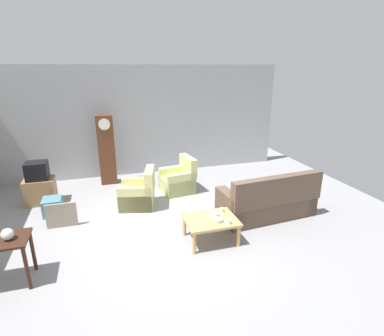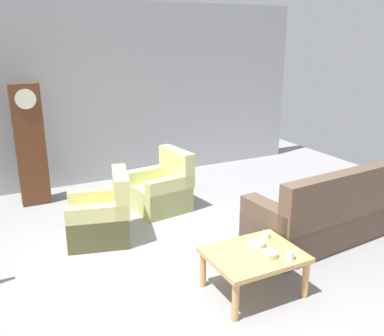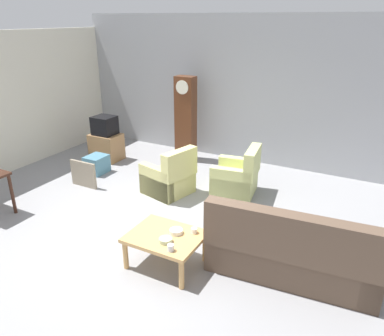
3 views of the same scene
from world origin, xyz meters
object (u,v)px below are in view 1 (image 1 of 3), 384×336
Objects in this scene: armchair_olive_far at (179,180)px; tv_crt at (37,171)px; grandfather_clock at (107,150)px; bowl_white_stacked at (214,214)px; bowl_shallow_green at (218,220)px; couch_floral at (268,202)px; cup_white_porcelain at (222,210)px; storage_box_blue at (53,207)px; tv_stand_cabinet at (40,191)px; armchair_olive_near at (139,194)px; glass_dome_cloche at (7,234)px; coffee_table_wood at (211,222)px; cup_blue_rimmed at (229,222)px; framed_picture_leaning at (61,215)px.

armchair_olive_far is 1.92× the size of tv_crt.
grandfather_clock is 11.14× the size of bowl_white_stacked.
bowl_shallow_green is (-0.01, -0.24, -0.00)m from bowl_white_stacked.
couch_floral reaches higher than cup_white_porcelain.
storage_box_blue is (-4.53, 1.46, -0.17)m from couch_floral.
armchair_olive_near is at bearing -20.98° from tv_stand_cabinet.
glass_dome_cloche is at bearing -88.14° from tv_crt.
coffee_table_wood is at bearing -64.76° from grandfather_clock.
tv_crt reaches higher than bowl_shallow_green.
coffee_table_wood is 5.56× the size of bowl_white_stacked.
cup_blue_rimmed reaches higher than storage_box_blue.
storage_box_blue is at bearing 151.48° from cup_white_porcelain.
glass_dome_cloche is 3.61m from cup_white_porcelain.
armchair_olive_far is (1.12, 0.60, 0.00)m from armchair_olive_near.
tv_crt is at bearing 142.35° from bowl_white_stacked.
cup_blue_rimmed reaches higher than bowl_shallow_green.
coffee_table_wood is at bearing -39.55° from tv_stand_cabinet.
armchair_olive_far reaches higher than storage_box_blue.
armchair_olive_far is at bearing 9.01° from storage_box_blue.
bowl_white_stacked is (0.09, -2.40, 0.18)m from armchair_olive_far.
cup_blue_rimmed is (3.59, -3.03, -0.32)m from tv_crt.
cup_blue_rimmed is at bearing -147.18° from couch_floral.
grandfather_clock reaches higher than cup_white_porcelain.
tv_stand_cabinet is at bearing 113.23° from framed_picture_leaning.
couch_floral is 1.27m from cup_white_porcelain.
cup_white_porcelain is 0.50m from cup_blue_rimmed.
tv_crt reaches higher than bowl_white_stacked.
cup_white_porcelain is at bearing 35.66° from coffee_table_wood.
bowl_shallow_green is (-0.22, -0.36, -0.01)m from cup_white_porcelain.
tv_crt is (-3.35, 2.76, 0.43)m from coffee_table_wood.
tv_stand_cabinet is at bearing 140.45° from coffee_table_wood.
cup_blue_rimmed is (1.34, -2.17, 0.19)m from armchair_olive_near.
grandfather_clock is at bearing 28.75° from tv_crt.
grandfather_clock is 4.01× the size of tv_crt.
glass_dome_cloche is at bearing -172.20° from cup_white_porcelain.
tv_crt is 1.07× the size of storage_box_blue.
couch_floral is at bearing 15.44° from cup_white_porcelain.
storage_box_blue is at bearing 145.06° from bowl_shallow_green.
armchair_olive_far is 5.39× the size of bowl_shallow_green.
bowl_white_stacked is at bearing -23.85° from framed_picture_leaning.
grandfather_clock reaches higher than couch_floral.
couch_floral is 5.37m from tv_crt.
couch_floral is 2.28× the size of armchair_olive_near.
grandfather_clock is (-3.25, 3.10, 0.61)m from couch_floral.
cup_white_porcelain is (0.29, -2.28, 0.19)m from armchair_olive_far.
couch_floral is 1.60m from bowl_shallow_green.
grandfather_clock reaches higher than storage_box_blue.
grandfather_clock is 11.28× the size of bowl_shallow_green.
cup_white_porcelain is at bearing -34.80° from tv_crt.
grandfather_clock is 4.03m from bowl_white_stacked.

